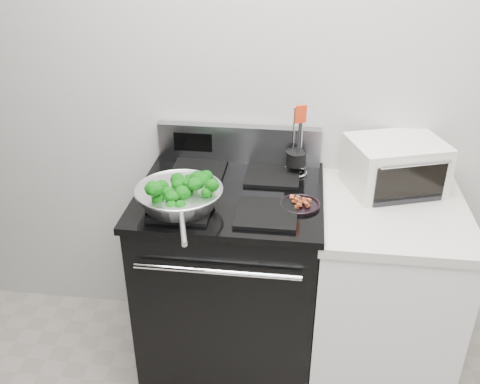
% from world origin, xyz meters
% --- Properties ---
extents(back_wall, '(4.00, 0.02, 2.70)m').
position_xyz_m(back_wall, '(0.00, 1.75, 1.35)').
color(back_wall, '#B7B4AE').
rests_on(back_wall, ground).
extents(gas_range, '(0.79, 0.69, 1.13)m').
position_xyz_m(gas_range, '(-0.30, 1.41, 0.49)').
color(gas_range, black).
rests_on(gas_range, floor).
extents(counter, '(0.62, 0.68, 0.92)m').
position_xyz_m(counter, '(0.39, 1.41, 0.46)').
color(counter, white).
rests_on(counter, floor).
extents(skillet, '(0.36, 0.55, 0.08)m').
position_xyz_m(skillet, '(-0.48, 1.25, 1.00)').
color(skillet, silver).
rests_on(skillet, gas_range).
extents(broccoli_pile, '(0.28, 0.28, 0.10)m').
position_xyz_m(broccoli_pile, '(-0.48, 1.25, 1.02)').
color(broccoli_pile, black).
rests_on(broccoli_pile, skillet).
extents(bacon_plate, '(0.16, 0.16, 0.04)m').
position_xyz_m(bacon_plate, '(-0.00, 1.33, 0.97)').
color(bacon_plate, black).
rests_on(bacon_plate, gas_range).
extents(utensil_holder, '(0.11, 0.11, 0.33)m').
position_xyz_m(utensil_holder, '(-0.03, 1.62, 1.01)').
color(utensil_holder, silver).
rests_on(utensil_holder, gas_range).
extents(toaster_oven, '(0.46, 0.40, 0.22)m').
position_xyz_m(toaster_oven, '(0.40, 1.59, 1.03)').
color(toaster_oven, silver).
rests_on(toaster_oven, counter).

